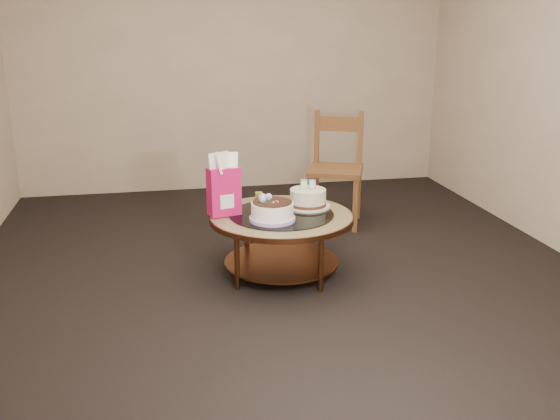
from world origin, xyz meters
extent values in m
plane|color=black|center=(0.00, 0.00, 0.00)|extent=(5.00, 5.00, 0.00)
cube|color=tan|center=(0.00, 2.50, 1.30)|extent=(4.50, 0.02, 2.60)
cube|color=tan|center=(0.00, -2.50, 1.30)|extent=(4.50, 0.02, 2.60)
cylinder|color=brown|center=(0.35, 0.20, 0.21)|extent=(0.04, 0.04, 0.42)
cylinder|color=brown|center=(-0.20, 0.35, 0.21)|extent=(0.04, 0.04, 0.42)
cylinder|color=brown|center=(-0.35, -0.20, 0.21)|extent=(0.04, 0.04, 0.42)
cylinder|color=brown|center=(0.20, -0.35, 0.21)|extent=(0.04, 0.04, 0.42)
cylinder|color=brown|center=(0.00, 0.00, 0.10)|extent=(0.82, 0.82, 0.02)
cylinder|color=brown|center=(0.00, 0.00, 0.43)|extent=(1.02, 1.02, 0.04)
cylinder|color=#938151|center=(0.00, 0.00, 0.45)|extent=(1.00, 1.00, 0.01)
cylinder|color=black|center=(0.00, 0.00, 0.45)|extent=(0.74, 0.74, 0.01)
cylinder|color=#BBA0E2|center=(-0.09, -0.13, 0.47)|extent=(0.31, 0.31, 0.02)
cylinder|color=white|center=(-0.09, -0.13, 0.52)|extent=(0.29, 0.29, 0.13)
cylinder|color=black|center=(-0.09, -0.13, 0.59)|extent=(0.27, 0.27, 0.01)
sphere|color=#BBA0E2|center=(-0.15, -0.09, 0.61)|extent=(0.06, 0.06, 0.06)
sphere|color=#BBA0E2|center=(-0.10, -0.07, 0.61)|extent=(0.05, 0.05, 0.05)
sphere|color=#BBA0E2|center=(-0.16, -0.14, 0.61)|extent=(0.04, 0.04, 0.04)
cone|color=#1F7529|center=(-0.11, -0.11, 0.60)|extent=(0.04, 0.04, 0.03)
cone|color=#1F7529|center=(-0.18, -0.11, 0.60)|extent=(0.04, 0.04, 0.03)
cone|color=#1F7529|center=(-0.09, -0.06, 0.60)|extent=(0.04, 0.04, 0.03)
cone|color=#1F7529|center=(-0.14, -0.17, 0.60)|extent=(0.04, 0.04, 0.03)
cylinder|color=white|center=(0.22, 0.13, 0.46)|extent=(0.33, 0.33, 0.01)
cylinder|color=#482314|center=(0.22, 0.13, 0.48)|extent=(0.27, 0.27, 0.02)
cylinder|color=#EDE5C4|center=(0.22, 0.13, 0.54)|extent=(0.26, 0.26, 0.10)
cube|color=#51BE5C|center=(0.19, 0.13, 0.63)|extent=(0.05, 0.02, 0.07)
cube|color=silver|center=(0.19, 0.13, 0.63)|extent=(0.04, 0.02, 0.06)
cube|color=#3D81D0|center=(0.25, 0.12, 0.63)|extent=(0.05, 0.02, 0.07)
cube|color=silver|center=(0.25, 0.12, 0.63)|extent=(0.04, 0.02, 0.06)
cube|color=#CF1368|center=(-0.39, 0.06, 0.63)|extent=(0.24, 0.17, 0.34)
cube|color=white|center=(-0.39, 0.06, 0.57)|extent=(0.13, 0.14, 0.10)
cube|color=#D8BD59|center=(-0.11, 0.32, 0.46)|extent=(0.10, 0.10, 0.01)
cylinder|color=gold|center=(-0.11, 0.32, 0.47)|extent=(0.11, 0.11, 0.01)
cylinder|color=olive|center=(-0.11, 0.32, 0.51)|extent=(0.06, 0.06, 0.06)
cylinder|color=black|center=(-0.11, 0.32, 0.54)|extent=(0.00, 0.00, 0.01)
cube|color=brown|center=(0.70, 1.05, 0.49)|extent=(0.60, 0.60, 0.04)
cube|color=brown|center=(0.44, 0.94, 0.25)|extent=(0.06, 0.06, 0.49)
cube|color=brown|center=(0.81, 0.79, 0.25)|extent=(0.06, 0.06, 0.49)
cube|color=brown|center=(0.59, 1.30, 0.25)|extent=(0.06, 0.06, 0.49)
cube|color=brown|center=(0.95, 1.16, 0.25)|extent=(0.06, 0.06, 0.49)
cube|color=brown|center=(0.59, 1.30, 0.74)|extent=(0.06, 0.06, 0.50)
cube|color=brown|center=(0.95, 1.16, 0.74)|extent=(0.06, 0.06, 0.50)
cube|color=brown|center=(0.77, 1.23, 0.87)|extent=(0.38, 0.18, 0.13)
camera|label=1|loc=(-0.83, -4.10, 1.78)|focal=40.00mm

